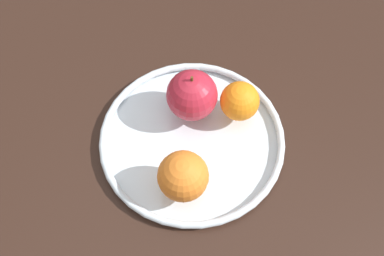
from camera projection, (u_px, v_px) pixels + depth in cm
name	position (u px, v px, depth cm)	size (l,w,h in cm)	color
ground_plane	(192.00, 147.00, 82.23)	(116.46, 116.46, 4.00)	#301D15
fruit_bowl	(192.00, 139.00, 79.68)	(30.52, 30.52, 1.80)	silver
apple	(192.00, 95.00, 77.87)	(8.39, 8.39, 9.19)	#B42233
orange_front_right	(183.00, 176.00, 71.33)	(7.74, 7.74, 7.74)	orange
orange_back_right	(240.00, 101.00, 78.45)	(6.49, 6.49, 6.49)	orange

